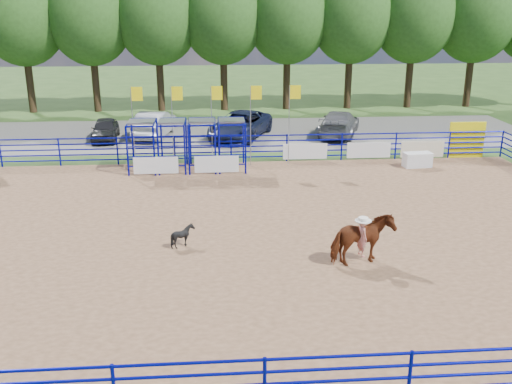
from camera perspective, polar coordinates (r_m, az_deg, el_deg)
ground at (r=21.32m, az=-1.56°, el=-4.21°), size 120.00×120.00×0.00m
arena_dirt at (r=21.31m, az=-1.56°, el=-4.18°), size 30.00×20.00×0.02m
gravel_strip at (r=37.57m, az=-2.86°, el=5.82°), size 40.00×10.00×0.01m
announcer_table at (r=30.94m, az=15.83°, el=3.12°), size 1.48×0.80×0.76m
horse_and_rider at (r=18.85m, az=10.56°, el=-4.60°), size 2.21×1.46×2.26m
calf at (r=20.22m, az=-7.33°, el=-4.35°), size 0.88×0.81×0.82m
car_a at (r=36.98m, az=-14.84°, el=6.08°), size 1.90×4.03×1.33m
car_b at (r=37.20m, az=-10.12°, el=6.72°), size 2.54×5.19×1.64m
car_c at (r=36.29m, az=-1.59°, el=6.72°), size 4.81×6.50×1.64m
car_d at (r=37.39m, az=8.31°, el=6.82°), size 3.88×5.82×1.57m
perimeter_fence at (r=21.04m, az=-1.58°, el=-2.32°), size 30.10×20.10×1.50m
chute_assembly at (r=29.34m, az=-6.17°, el=4.64°), size 19.32×2.41×4.20m
treeline at (r=45.66m, az=-3.35°, el=17.58°), size 56.40×6.40×11.24m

